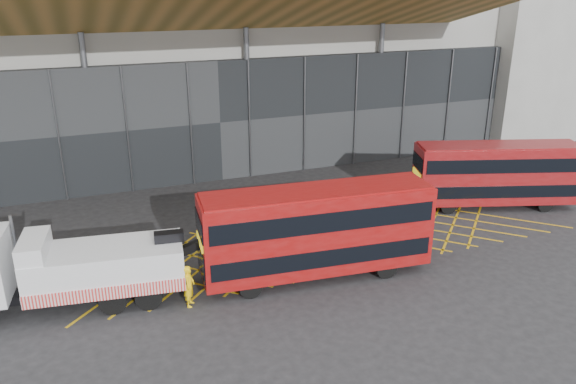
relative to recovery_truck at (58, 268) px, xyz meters
name	(u,v)px	position (x,y,z in m)	size (l,w,h in m)	color
ground_plane	(243,255)	(8.36, 1.78, -1.79)	(120.00, 120.00, 0.00)	#242426
road_markings	(330,239)	(13.16, 1.78, -1.78)	(26.36, 7.16, 0.01)	gold
construction_building	(192,36)	(10.29, 20.17, 7.19)	(55.00, 23.97, 18.00)	gray
east_building	(536,15)	(40.36, 17.78, 8.21)	(15.00, 12.00, 20.00)	gray
recovery_truck	(58,268)	(0.00, 0.00, 0.00)	(11.18, 3.90, 3.87)	black
bus_towed	(316,229)	(10.89, -1.47, 0.57)	(10.62, 3.39, 4.25)	maroon
bus_second	(496,173)	(24.27, 2.44, 0.37)	(9.74, 5.07, 3.89)	maroon
worker	(189,286)	(4.95, -1.88, -0.87)	(0.67, 0.44, 1.85)	yellow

